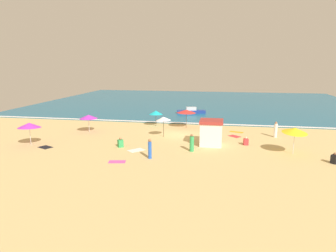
% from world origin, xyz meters
% --- Properties ---
extents(ground_plane, '(60.00, 60.00, 0.00)m').
position_xyz_m(ground_plane, '(0.00, 0.00, 0.00)').
color(ground_plane, '#D8B775').
extents(ocean_water, '(60.00, 44.00, 0.10)m').
position_xyz_m(ocean_water, '(0.00, 28.00, 0.05)').
color(ocean_water, '#196084').
rests_on(ocean_water, ground_plane).
extents(wave_breaker_foam, '(57.00, 0.70, 0.01)m').
position_xyz_m(wave_breaker_foam, '(0.00, 6.30, 0.10)').
color(wave_breaker_foam, white).
rests_on(wave_breaker_foam, ocean_water).
extents(lifeguard_cabana, '(2.18, 2.10, 2.45)m').
position_xyz_m(lifeguard_cabana, '(3.73, -3.48, 1.24)').
color(lifeguard_cabana, white).
rests_on(lifeguard_cabana, ground_plane).
extents(beach_umbrella_0, '(2.17, 2.17, 2.18)m').
position_xyz_m(beach_umbrella_0, '(-1.39, -1.03, 1.95)').
color(beach_umbrella_0, '#4C3823').
rests_on(beach_umbrella_0, ground_plane).
extents(beach_umbrella_1, '(1.76, 1.77, 1.94)m').
position_xyz_m(beach_umbrella_1, '(-3.40, 4.24, 1.70)').
color(beach_umbrella_1, '#4C3823').
rests_on(beach_umbrella_1, ground_plane).
extents(beach_umbrella_2, '(3.11, 3.11, 2.24)m').
position_xyz_m(beach_umbrella_2, '(0.45, 3.75, 2.04)').
color(beach_umbrella_2, '#4C3823').
rests_on(beach_umbrella_2, ground_plane).
extents(beach_umbrella_3, '(2.84, 2.86, 2.44)m').
position_xyz_m(beach_umbrella_3, '(10.83, -5.12, 2.10)').
color(beach_umbrella_3, silver).
rests_on(beach_umbrella_3, ground_plane).
extents(beach_umbrella_4, '(2.50, 2.50, 1.99)m').
position_xyz_m(beach_umbrella_4, '(-10.13, -0.40, 1.77)').
color(beach_umbrella_4, silver).
rests_on(beach_umbrella_4, ground_plane).
extents(beach_umbrella_5, '(2.50, 2.52, 2.24)m').
position_xyz_m(beach_umbrella_5, '(-13.20, -6.62, 1.94)').
color(beach_umbrella_5, silver).
rests_on(beach_umbrella_5, ground_plane).
extents(beachgoer_0, '(0.42, 0.42, 1.67)m').
position_xyz_m(beachgoer_0, '(10.29, 0.89, 0.78)').
color(beachgoer_0, white).
rests_on(beachgoer_0, ground_plane).
extents(beachgoer_1, '(0.54, 0.54, 1.60)m').
position_xyz_m(beachgoer_1, '(2.15, -5.88, 0.74)').
color(beachgoer_1, green).
rests_on(beachgoer_1, ground_plane).
extents(beachgoer_2, '(0.61, 0.61, 0.89)m').
position_xyz_m(beachgoer_2, '(13.45, -7.16, 0.37)').
color(beachgoer_2, black).
rests_on(beachgoer_2, ground_plane).
extents(beachgoer_3, '(0.64, 0.64, 0.92)m').
position_xyz_m(beachgoer_3, '(-4.54, -5.72, 0.38)').
color(beachgoer_3, green).
rests_on(beachgoer_3, ground_plane).
extents(beachgoer_4, '(0.40, 0.40, 1.67)m').
position_xyz_m(beachgoer_4, '(-1.02, -8.55, 0.82)').
color(beachgoer_4, blue).
rests_on(beachgoer_4, ground_plane).
extents(beachgoer_5, '(0.50, 0.50, 0.81)m').
position_xyz_m(beachgoer_5, '(7.02, -2.84, 0.34)').
color(beachgoer_5, red).
rests_on(beachgoer_5, ground_plane).
extents(beach_towel_0, '(1.64, 1.67, 0.01)m').
position_xyz_m(beach_towel_0, '(-2.80, -6.48, 0.01)').
color(beach_towel_0, white).
rests_on(beach_towel_0, ground_plane).
extents(beach_towel_1, '(1.65, 1.07, 0.01)m').
position_xyz_m(beach_towel_1, '(6.34, 2.60, 0.01)').
color(beach_towel_1, orange).
rests_on(beach_towel_1, ground_plane).
extents(beach_towel_2, '(1.46, 0.99, 0.01)m').
position_xyz_m(beach_towel_2, '(-3.39, -9.87, 0.01)').
color(beach_towel_2, '#D84CA5').
rests_on(beach_towel_2, ground_plane).
extents(beach_towel_3, '(1.52, 1.34, 0.01)m').
position_xyz_m(beach_towel_3, '(-11.41, -7.09, 0.01)').
color(beach_towel_3, black).
rests_on(beach_towel_3, ground_plane).
extents(beach_towel_4, '(1.50, 1.48, 0.01)m').
position_xyz_m(beach_towel_4, '(6.09, 0.48, 0.01)').
color(beach_towel_4, red).
rests_on(beach_towel_4, ground_plane).
extents(small_boat_0, '(4.45, 1.82, 0.95)m').
position_xyz_m(small_boat_0, '(-0.06, 14.15, 0.41)').
color(small_boat_0, navy).
rests_on(small_boat_0, ocean_water).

